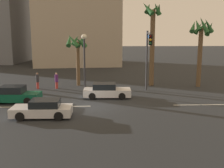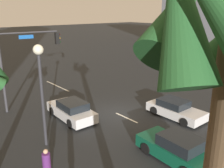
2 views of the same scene
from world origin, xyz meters
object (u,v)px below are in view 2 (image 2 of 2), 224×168
(car_0, at_px, (72,110))
(car_1, at_px, (175,109))
(streetlamp, at_px, (41,77))
(car_2, at_px, (177,149))
(traffic_signal, at_px, (23,56))
(pedestrian_0, at_px, (47,166))

(car_0, xyz_separation_m, car_1, (-4.76, -5.97, -0.03))
(streetlamp, bearing_deg, car_1, -105.76)
(car_2, bearing_deg, car_1, -53.54)
(car_0, relative_size, streetlamp, 0.75)
(car_0, height_order, streetlamp, streetlamp)
(car_2, height_order, traffic_signal, traffic_signal)
(car_1, height_order, car_2, car_2)
(streetlamp, distance_m, pedestrian_0, 4.78)
(traffic_signal, bearing_deg, car_2, -165.99)
(car_2, xyz_separation_m, traffic_signal, (12.25, 3.06, 3.57))
(car_0, bearing_deg, traffic_signal, 21.34)
(traffic_signal, xyz_separation_m, streetlamp, (-6.34, 1.49, -0.07))
(car_1, relative_size, streetlamp, 0.73)
(streetlamp, relative_size, pedestrian_0, 3.38)
(car_1, height_order, streetlamp, streetlamp)
(car_0, relative_size, traffic_signal, 0.71)
(car_1, distance_m, pedestrian_0, 10.58)
(car_0, relative_size, pedestrian_0, 2.55)
(car_1, bearing_deg, pedestrian_0, 93.34)
(car_1, relative_size, traffic_signal, 0.69)
(car_0, xyz_separation_m, pedestrian_0, (-5.37, 4.59, 0.28))
(car_1, distance_m, traffic_signal, 12.25)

